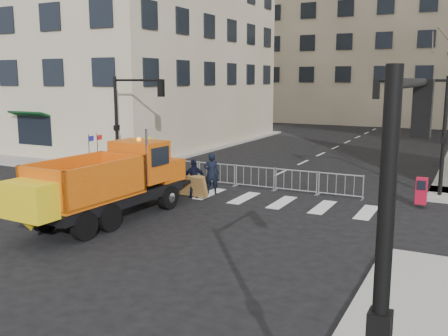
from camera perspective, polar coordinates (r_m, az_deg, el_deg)
The scene contains 13 objects.
ground at distance 18.10m, azimuth -7.10°, elevation -6.82°, with size 120.00×120.00×0.00m, color black.
sidewalk_back at distance 25.34m, azimuth 3.72°, elevation -1.69°, with size 64.00×5.00×0.15m, color gray.
building_far at distance 67.35m, azimuth 19.24°, elevation 15.32°, with size 30.00×18.00×24.00m, color gray.
traffic_light_left at distance 28.24m, azimuth -12.18°, elevation 4.71°, with size 0.18×0.18×5.40m, color black.
traffic_light_right at distance 23.96m, azimuth 23.83°, elevation 3.15°, with size 0.18×0.18×5.40m, color black.
traffic_light_near at distance 5.92m, azimuth 17.42°, elevation -15.82°, with size 0.18×0.18×5.40m, color black.
crowd_barriers at distance 24.75m, azimuth 1.31°, elevation -0.84°, with size 12.60×0.60×1.10m, color #9EA0A5, non-canonical shape.
plow_truck at distance 19.00m, azimuth -13.25°, elevation -1.50°, with size 2.95×8.88×3.41m.
cop_a at distance 22.98m, azimuth -1.44°, elevation -0.63°, with size 0.70×0.46×1.93m, color black.
cop_b at distance 22.17m, azimuth -6.78°, elevation -1.41°, with size 0.82×0.64×1.70m, color black.
cop_c at distance 22.21m, azimuth -3.44°, elevation -1.24°, with size 1.03×0.43×1.76m, color black.
worker at distance 29.13m, azimuth -8.66°, elevation 1.78°, with size 1.21×0.70×1.88m, color #C3CB17.
newspaper_box at distance 22.18m, azimuth 21.63°, elevation -2.44°, with size 0.45×0.40×1.10m, color #A20C24.
Camera 1 is at (9.78, -14.29, 5.24)m, focal length 40.00 mm.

